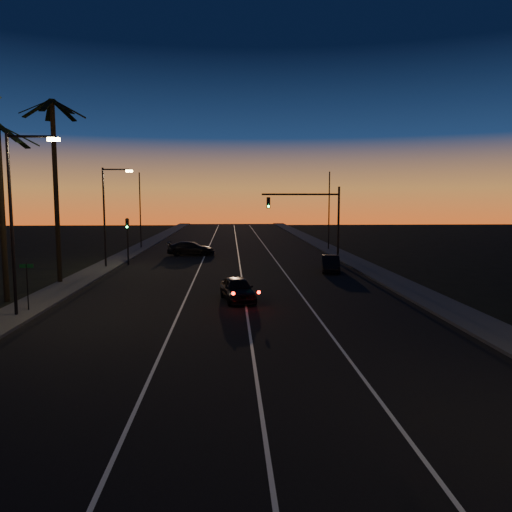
{
  "coord_description": "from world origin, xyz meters",
  "views": [
    {
      "loc": [
        -0.32,
        -4.91,
        5.85
      ],
      "look_at": [
        1.16,
        23.91,
        2.57
      ],
      "focal_mm": 35.0,
      "sensor_mm": 36.0,
      "label": 1
    }
  ],
  "objects": [
    {
      "name": "palm_mid",
      "position": [
        -13.2,
        24.0,
        6.25
      ],
      "size": [
        4.25,
        4.16,
        10.03
      ],
      "color": "black",
      "rests_on": "ground"
    },
    {
      "name": "right_car",
      "position": [
        7.78,
        34.8,
        0.67
      ],
      "size": [
        1.99,
        4.14,
        1.31
      ],
      "color": "black",
      "rests_on": "road"
    },
    {
      "name": "lane_stripe_right",
      "position": [
        4.0,
        30.0,
        0.02
      ],
      "size": [
        0.12,
        160.0,
        0.01
      ],
      "primitive_type": "cube",
      "color": "silver",
      "rests_on": "road"
    },
    {
      "name": "sidewalk_left",
      "position": [
        -11.2,
        30.0,
        0.08
      ],
      "size": [
        2.4,
        170.0,
        0.16
      ],
      "primitive_type": "cube",
      "color": "#3B3B39",
      "rests_on": "ground"
    },
    {
      "name": "road",
      "position": [
        0.0,
        30.0,
        0.01
      ],
      "size": [
        20.0,
        170.0,
        0.01
      ],
      "primitive_type": "cube",
      "color": "black",
      "rests_on": "ground"
    },
    {
      "name": "sidewalk_right",
      "position": [
        11.2,
        30.0,
        0.08
      ],
      "size": [
        2.4,
        170.0,
        0.16
      ],
      "primitive_type": "cube",
      "color": "#3B3B39",
      "rests_on": "ground"
    },
    {
      "name": "lead_car",
      "position": [
        0.07,
        23.47,
        0.7
      ],
      "size": [
        2.35,
        4.73,
        1.38
      ],
      "color": "black",
      "rests_on": "road"
    },
    {
      "name": "streetlight_left_near",
      "position": [
        -10.7,
        20.0,
        5.32
      ],
      "size": [
        2.55,
        0.26,
        9.0
      ],
      "color": "black",
      "rests_on": "ground"
    },
    {
      "name": "lane_stripe_left",
      "position": [
        -3.0,
        30.0,
        0.02
      ],
      "size": [
        0.12,
        160.0,
        0.01
      ],
      "primitive_type": "cube",
      "color": "silver",
      "rests_on": "road"
    },
    {
      "name": "street_sign",
      "position": [
        -10.8,
        21.0,
        1.66
      ],
      "size": [
        0.7,
        0.06,
        2.6
      ],
      "color": "black",
      "rests_on": "ground"
    },
    {
      "name": "far_pole_right",
      "position": [
        11.0,
        52.0,
        4.5
      ],
      "size": [
        0.14,
        0.14,
        9.0
      ],
      "primitive_type": "cylinder",
      "color": "black",
      "rests_on": "ground"
    },
    {
      "name": "far_pole_left",
      "position": [
        -11.0,
        55.0,
        4.5
      ],
      "size": [
        0.14,
        0.14,
        9.0
      ],
      "primitive_type": "cylinder",
      "color": "black",
      "rests_on": "ground"
    },
    {
      "name": "palm_far",
      "position": [
        -12.2,
        30.0,
        7.61
      ],
      "size": [
        4.25,
        4.16,
        12.53
      ],
      "color": "black",
      "rests_on": "ground"
    },
    {
      "name": "cross_car",
      "position": [
        -4.47,
        47.37,
        0.74
      ],
      "size": [
        5.06,
        2.18,
        1.45
      ],
      "color": "black",
      "rests_on": "road"
    },
    {
      "name": "signal_post",
      "position": [
        -9.5,
        39.98,
        2.89
      ],
      "size": [
        0.28,
        0.37,
        4.2
      ],
      "color": "black",
      "rests_on": "ground"
    },
    {
      "name": "signal_mast",
      "position": [
        7.14,
        39.99,
        4.78
      ],
      "size": [
        7.1,
        0.41,
        7.0
      ],
      "color": "black",
      "rests_on": "ground"
    },
    {
      "name": "lane_stripe_mid",
      "position": [
        0.5,
        30.0,
        0.02
      ],
      "size": [
        0.12,
        160.0,
        0.01
      ],
      "primitive_type": "cube",
      "color": "silver",
      "rests_on": "road"
    },
    {
      "name": "streetlight_left_far",
      "position": [
        -10.69,
        38.0,
        5.06
      ],
      "size": [
        2.55,
        0.26,
        8.5
      ],
      "color": "black",
      "rests_on": "ground"
    }
  ]
}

